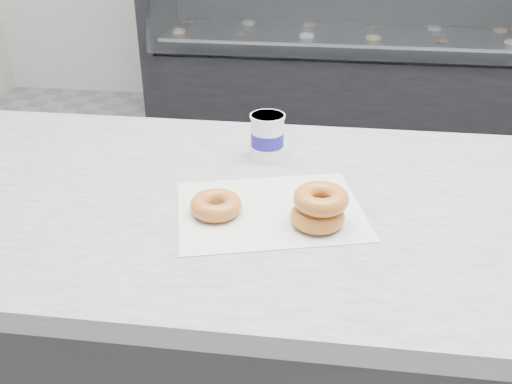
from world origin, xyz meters
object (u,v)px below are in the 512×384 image
donut_single (216,205)px  coffee_cup (267,136)px  counter (332,372)px  display_case (339,48)px  donut_stack (319,208)px

donut_single → coffee_cup: (0.07, 0.25, 0.03)m
counter → display_case: bearing=90.0°
display_case → donut_single: (-0.24, -2.79, 0.43)m
counter → coffee_cup: bearing=134.3°
counter → coffee_cup: 0.56m
counter → donut_stack: 0.49m
donut_stack → display_case: bearing=88.9°
counter → display_case: (0.00, 2.72, 0.04)m
counter → donut_single: bearing=-163.1°
display_case → donut_stack: size_ratio=20.08×
donut_stack → counter: bearing=58.9°
display_case → donut_single: display_case is taller
donut_single → donut_stack: (0.19, -0.01, 0.02)m
counter → donut_single: size_ratio=31.88×
donut_stack → coffee_cup: size_ratio=1.18×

